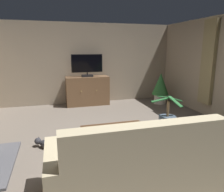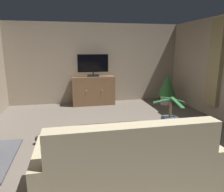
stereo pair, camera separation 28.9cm
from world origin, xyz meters
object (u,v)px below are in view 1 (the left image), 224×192
object	(u,v)px
potted_plant_on_hearth_side	(167,121)
cat	(48,144)
television	(87,65)
sofa_floral	(137,168)
coffee_table	(114,130)
tv_remote	(102,129)
tv_cabinet	(87,91)
potted_plant_tall_palm_by_window	(160,87)
folded_newspaper	(125,128)

from	to	relation	value
potted_plant_on_hearth_side	cat	size ratio (longest dim) A/B	1.47
television	sofa_floral	xyz separation A→B (m)	(-0.10, -4.34, -0.95)
coffee_table	sofa_floral	world-z (taller)	sofa_floral
coffee_table	tv_remote	world-z (taller)	tv_remote
tv_cabinet	tv_remote	size ratio (longest dim) A/B	7.87
sofa_floral	potted_plant_on_hearth_side	bearing A→B (deg)	50.70
television	potted_plant_tall_palm_by_window	bearing A→B (deg)	-10.92
tv_cabinet	cat	bearing A→B (deg)	-112.84
cat	coffee_table	bearing A→B (deg)	-16.79
potted_plant_tall_palm_by_window	cat	world-z (taller)	potted_plant_tall_palm_by_window
sofa_floral	potted_plant_tall_palm_by_window	bearing A→B (deg)	58.10
tv_cabinet	television	xyz separation A→B (m)	(0.00, -0.05, 0.85)
folded_newspaper	potted_plant_tall_palm_by_window	xyz separation A→B (m)	(2.20, 2.79, 0.15)
sofa_floral	tv_remote	bearing A→B (deg)	98.59
tv_remote	potted_plant_tall_palm_by_window	world-z (taller)	potted_plant_tall_palm_by_window
coffee_table	cat	world-z (taller)	coffee_table
tv_cabinet	television	bearing A→B (deg)	-90.00
tv_cabinet	potted_plant_on_hearth_side	xyz separation A→B (m)	(1.39, -2.57, -0.25)
tv_remote	potted_plant_on_hearth_side	world-z (taller)	potted_plant_on_hearth_side
folded_newspaper	potted_plant_on_hearth_side	bearing A→B (deg)	9.45
sofa_floral	potted_plant_tall_palm_by_window	distance (m)	4.59
potted_plant_on_hearth_side	tv_cabinet	bearing A→B (deg)	118.40
folded_newspaper	television	bearing A→B (deg)	71.94
television	tv_remote	world-z (taller)	television
coffee_table	cat	xyz separation A→B (m)	(-1.15, 0.35, -0.28)
coffee_table	tv_remote	size ratio (longest dim) A/B	6.73
potted_plant_on_hearth_side	cat	world-z (taller)	potted_plant_on_hearth_side
coffee_table	cat	bearing A→B (deg)	163.21
coffee_table	sofa_floral	xyz separation A→B (m)	(-0.05, -1.20, -0.03)
potted_plant_tall_palm_by_window	television	bearing A→B (deg)	169.08
sofa_floral	potted_plant_tall_palm_by_window	size ratio (longest dim) A/B	2.17
television	potted_plant_on_hearth_side	xyz separation A→B (m)	(1.39, -2.52, -1.10)
coffee_table	cat	size ratio (longest dim) A/B	1.90
folded_newspaper	cat	world-z (taller)	folded_newspaper
potted_plant_on_hearth_side	cat	bearing A→B (deg)	-173.85
folded_newspaper	sofa_floral	world-z (taller)	sofa_floral
coffee_table	tv_remote	distance (m)	0.24
potted_plant_tall_palm_by_window	cat	distance (m)	4.26
television	folded_newspaper	distance (m)	3.36
tv_cabinet	coffee_table	distance (m)	3.20
television	tv_remote	bearing A→B (deg)	-94.90
tv_cabinet	folded_newspaper	distance (m)	3.30
folded_newspaper	sofa_floral	bearing A→B (deg)	-121.61
tv_remote	sofa_floral	size ratio (longest dim) A/B	0.08
potted_plant_tall_palm_by_window	potted_plant_on_hearth_side	bearing A→B (deg)	-114.22
television	tv_remote	xyz separation A→B (m)	(-0.27, -3.20, -0.86)
cat	potted_plant_tall_palm_by_window	bearing A→B (deg)	33.70
coffee_table	sofa_floral	distance (m)	1.20
potted_plant_tall_palm_by_window	tv_cabinet	bearing A→B (deg)	167.82
folded_newspaper	potted_plant_on_hearth_side	size ratio (longest dim) A/B	0.34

